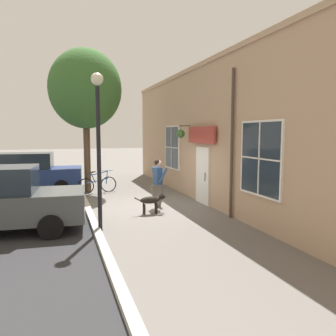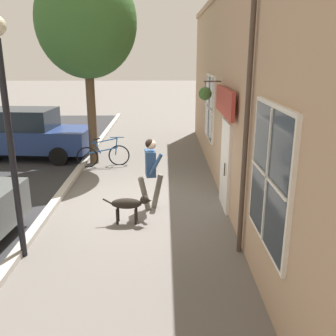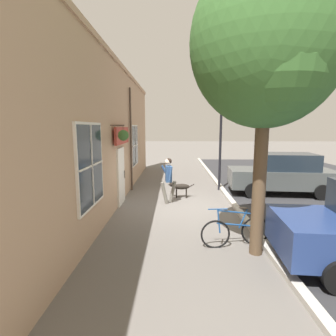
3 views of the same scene
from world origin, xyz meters
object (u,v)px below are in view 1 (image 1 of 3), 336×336
at_px(pedestrian_walking, 158,178).
at_px(leaning_bicycle, 97,184).
at_px(parked_car_nearest_curb, 30,173).
at_px(street_tree_by_curb, 85,92).
at_px(street_lamp, 98,127).
at_px(dog_on_leash, 152,200).

height_order(pedestrian_walking, leaning_bicycle, pedestrian_walking).
bearing_deg(parked_car_nearest_curb, leaning_bicycle, 159.14).
relative_size(street_tree_by_curb, parked_car_nearest_curb, 1.41).
distance_m(pedestrian_walking, street_lamp, 3.62).
bearing_deg(pedestrian_walking, street_tree_by_curb, -62.56).
relative_size(pedestrian_walking, street_lamp, 0.41).
distance_m(pedestrian_walking, dog_on_leash, 1.10).
height_order(parked_car_nearest_curb, street_lamp, street_lamp).
height_order(pedestrian_walking, parked_car_nearest_curb, parked_car_nearest_curb).
relative_size(dog_on_leash, street_lamp, 0.26).
bearing_deg(street_tree_by_curb, pedestrian_walking, 117.44).
relative_size(pedestrian_walking, dog_on_leash, 1.59).
relative_size(street_tree_by_curb, leaning_bicycle, 3.64).
height_order(dog_on_leash, leaning_bicycle, leaning_bicycle).
relative_size(parked_car_nearest_curb, street_lamp, 1.07).
bearing_deg(parked_car_nearest_curb, dog_on_leash, 126.65).
relative_size(leaning_bicycle, parked_car_nearest_curb, 0.39).
height_order(street_tree_by_curb, leaning_bicycle, street_tree_by_curb).
bearing_deg(street_tree_by_curb, street_lamp, 88.24).
bearing_deg(dog_on_leash, parked_car_nearest_curb, -53.35).
xyz_separation_m(dog_on_leash, leaning_bicycle, (1.25, -4.39, -0.07)).
relative_size(pedestrian_walking, street_tree_by_curb, 0.27).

